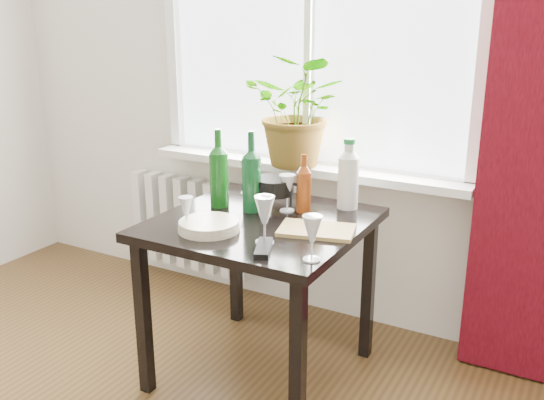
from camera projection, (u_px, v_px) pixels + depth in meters
The scene contains 18 objects.
window at pixel (312, 8), 2.92m from camera, with size 1.72×0.08×1.62m.
windowsill at pixel (303, 167), 3.09m from camera, with size 1.72×0.20×0.04m.
radiator at pixel (191, 223), 3.60m from camera, with size 0.80×0.10×0.55m.
table at pixel (261, 240), 2.60m from camera, with size 0.85×0.85×0.74m.
potted_plant at pixel (300, 111), 2.95m from camera, with size 0.50×0.43×0.55m, color #3A761F.
wine_bottle_left at pixel (219, 167), 2.70m from camera, with size 0.08×0.08×0.36m, color #0D470F, non-canonical shape.
wine_bottle_right at pixel (252, 171), 2.63m from camera, with size 0.08×0.08×0.36m, color #0B3D1A, non-canonical shape.
bottle_amber at pixel (304, 183), 2.63m from camera, with size 0.06×0.06×0.26m, color maroon, non-canonical shape.
cleaning_bottle at pixel (348, 173), 2.68m from camera, with size 0.09×0.09×0.33m, color silver, non-canonical shape.
wineglass_front_right at pixel (265, 219), 2.29m from camera, with size 0.08×0.08×0.19m, color silver, non-canonical shape.
wineglass_far_right at pixel (312, 238), 2.13m from camera, with size 0.07×0.07×0.17m, color silver, non-canonical shape.
wineglass_back_center at pixel (287, 193), 2.65m from camera, with size 0.07×0.07×0.17m, color silver, non-canonical shape.
wineglass_back_left at pixel (247, 176), 2.91m from camera, with size 0.07×0.07×0.18m, color silver, non-canonical shape.
wineglass_front_left at pixel (186, 213), 2.43m from camera, with size 0.06×0.06×0.14m, color silver, non-canonical shape.
plate_stack at pixel (209, 226), 2.44m from camera, with size 0.25×0.25×0.04m, color beige.
fondue_pot at pixel (274, 193), 2.70m from camera, with size 0.21×0.18×0.14m, color black, non-canonical shape.
tv_remote at pixel (264, 248), 2.24m from camera, with size 0.05×0.18×0.02m, color black.
cutting_board at pixel (317, 230), 2.43m from camera, with size 0.30×0.19×0.02m, color #A7894B.
Camera 1 is at (1.32, -0.55, 1.59)m, focal length 40.00 mm.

